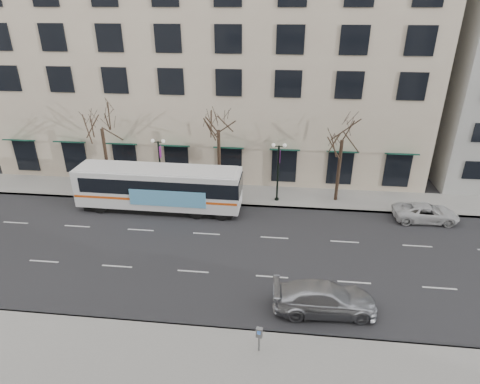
# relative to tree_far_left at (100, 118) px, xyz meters

# --- Properties ---
(ground) EXTENTS (160.00, 160.00, 0.00)m
(ground) POSITION_rel_tree_far_left_xyz_m (10.00, -8.80, -6.70)
(ground) COLOR black
(ground) RESTS_ON ground
(sidewalk_far) EXTENTS (80.00, 4.00, 0.15)m
(sidewalk_far) POSITION_rel_tree_far_left_xyz_m (15.00, 0.20, -6.62)
(sidewalk_far) COLOR gray
(sidewalk_far) RESTS_ON ground
(building_hotel) EXTENTS (40.00, 20.00, 24.00)m
(building_hotel) POSITION_rel_tree_far_left_xyz_m (8.00, 12.20, 5.30)
(building_hotel) COLOR #C1AC94
(building_hotel) RESTS_ON ground
(tree_far_left) EXTENTS (3.60, 3.60, 8.34)m
(tree_far_left) POSITION_rel_tree_far_left_xyz_m (0.00, 0.00, 0.00)
(tree_far_left) COLOR black
(tree_far_left) RESTS_ON ground
(tree_far_mid) EXTENTS (3.60, 3.60, 8.55)m
(tree_far_mid) POSITION_rel_tree_far_left_xyz_m (10.00, 0.00, 0.21)
(tree_far_mid) COLOR black
(tree_far_mid) RESTS_ON ground
(tree_far_right) EXTENTS (3.60, 3.60, 8.06)m
(tree_far_right) POSITION_rel_tree_far_left_xyz_m (20.00, 0.00, -0.28)
(tree_far_right) COLOR black
(tree_far_right) RESTS_ON ground
(lamp_post_left) EXTENTS (1.22, 0.45, 5.21)m
(lamp_post_left) POSITION_rel_tree_far_left_xyz_m (5.01, -0.60, -3.75)
(lamp_post_left) COLOR black
(lamp_post_left) RESTS_ON ground
(lamp_post_right) EXTENTS (1.22, 0.45, 5.21)m
(lamp_post_right) POSITION_rel_tree_far_left_xyz_m (15.01, -0.60, -3.75)
(lamp_post_right) COLOR black
(lamp_post_right) RESTS_ON ground
(city_bus) EXTENTS (13.30, 3.07, 3.60)m
(city_bus) POSITION_rel_tree_far_left_xyz_m (5.62, -3.01, -4.73)
(city_bus) COLOR silver
(city_bus) RESTS_ON ground
(silver_car) EXTENTS (5.81, 2.65, 1.65)m
(silver_car) POSITION_rel_tree_far_left_xyz_m (17.95, -13.77, -5.87)
(silver_car) COLOR #AEB0B6
(silver_car) RESTS_ON ground
(white_pickup) EXTENTS (4.93, 2.36, 1.36)m
(white_pickup) POSITION_rel_tree_far_left_xyz_m (26.57, -2.64, -6.02)
(white_pickup) COLOR silver
(white_pickup) RESTS_ON ground
(pay_station) EXTENTS (0.33, 0.24, 1.40)m
(pay_station) POSITION_rel_tree_far_left_xyz_m (14.58, -17.13, -5.53)
(pay_station) COLOR slate
(pay_station) RESTS_ON sidewalk_near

